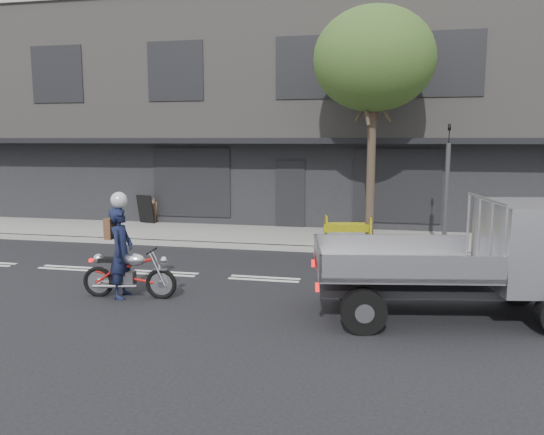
{
  "coord_description": "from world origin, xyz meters",
  "views": [
    {
      "loc": [
        2.51,
        -11.26,
        3.11
      ],
      "look_at": [
        0.07,
        0.5,
        1.32
      ],
      "focal_mm": 35.0,
      "sensor_mm": 36.0,
      "label": 1
    }
  ],
  "objects_px": {
    "flatbed_ute": "(512,250)",
    "sandwich_board": "(145,209)",
    "motorcycle": "(129,273)",
    "traffic_light_pole": "(446,194)",
    "rider": "(121,253)",
    "street_tree": "(374,60)",
    "construction_barrier": "(347,229)"
  },
  "relations": [
    {
      "from": "motorcycle",
      "to": "sandwich_board",
      "type": "height_order",
      "value": "sandwich_board"
    },
    {
      "from": "flatbed_ute",
      "to": "construction_barrier",
      "type": "height_order",
      "value": "flatbed_ute"
    },
    {
      "from": "rider",
      "to": "traffic_light_pole",
      "type": "bearing_deg",
      "value": -56.84
    },
    {
      "from": "rider",
      "to": "sandwich_board",
      "type": "distance_m",
      "value": 8.5
    },
    {
      "from": "street_tree",
      "to": "sandwich_board",
      "type": "height_order",
      "value": "street_tree"
    },
    {
      "from": "rider",
      "to": "construction_barrier",
      "type": "height_order",
      "value": "rider"
    },
    {
      "from": "rider",
      "to": "flatbed_ute",
      "type": "distance_m",
      "value": 7.2
    },
    {
      "from": "rider",
      "to": "motorcycle",
      "type": "bearing_deg",
      "value": -95.13
    },
    {
      "from": "flatbed_ute",
      "to": "sandwich_board",
      "type": "xyz_separation_m",
      "value": [
        -10.37,
        7.67,
        -0.56
      ]
    },
    {
      "from": "motorcycle",
      "to": "street_tree",
      "type": "bearing_deg",
      "value": 48.45
    },
    {
      "from": "rider",
      "to": "flatbed_ute",
      "type": "relative_size",
      "value": 0.37
    },
    {
      "from": "flatbed_ute",
      "to": "street_tree",
      "type": "bearing_deg",
      "value": 103.67
    },
    {
      "from": "motorcycle",
      "to": "flatbed_ute",
      "type": "relative_size",
      "value": 0.39
    },
    {
      "from": "rider",
      "to": "construction_barrier",
      "type": "xyz_separation_m",
      "value": [
        4.03,
        5.82,
        -0.37
      ]
    },
    {
      "from": "street_tree",
      "to": "traffic_light_pole",
      "type": "xyz_separation_m",
      "value": [
        2.0,
        -0.85,
        -3.63
      ]
    },
    {
      "from": "traffic_light_pole",
      "to": "street_tree",
      "type": "bearing_deg",
      "value": 156.97
    },
    {
      "from": "rider",
      "to": "construction_barrier",
      "type": "bearing_deg",
      "value": -39.81
    },
    {
      "from": "construction_barrier",
      "to": "traffic_light_pole",
      "type": "bearing_deg",
      "value": -12.19
    },
    {
      "from": "motorcycle",
      "to": "sandwich_board",
      "type": "distance_m",
      "value": 8.56
    },
    {
      "from": "flatbed_ute",
      "to": "sandwich_board",
      "type": "height_order",
      "value": "flatbed_ute"
    },
    {
      "from": "construction_barrier",
      "to": "sandwich_board",
      "type": "distance_m",
      "value": 7.5
    },
    {
      "from": "motorcycle",
      "to": "traffic_light_pole",
      "type": "bearing_deg",
      "value": 33.8
    },
    {
      "from": "street_tree",
      "to": "traffic_light_pole",
      "type": "relative_size",
      "value": 1.93
    },
    {
      "from": "sandwich_board",
      "to": "motorcycle",
      "type": "bearing_deg",
      "value": -52.85
    },
    {
      "from": "street_tree",
      "to": "flatbed_ute",
      "type": "height_order",
      "value": "street_tree"
    },
    {
      "from": "sandwich_board",
      "to": "rider",
      "type": "bearing_deg",
      "value": -53.78
    },
    {
      "from": "motorcycle",
      "to": "flatbed_ute",
      "type": "bearing_deg",
      "value": -3.41
    },
    {
      "from": "traffic_light_pole",
      "to": "sandwich_board",
      "type": "xyz_separation_m",
      "value": [
        -9.83,
        2.63,
        -1.0
      ]
    },
    {
      "from": "motorcycle",
      "to": "construction_barrier",
      "type": "height_order",
      "value": "motorcycle"
    },
    {
      "from": "construction_barrier",
      "to": "sandwich_board",
      "type": "bearing_deg",
      "value": 164.04
    },
    {
      "from": "traffic_light_pole",
      "to": "rider",
      "type": "distance_m",
      "value": 8.51
    },
    {
      "from": "flatbed_ute",
      "to": "sandwich_board",
      "type": "bearing_deg",
      "value": 133.87
    }
  ]
}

